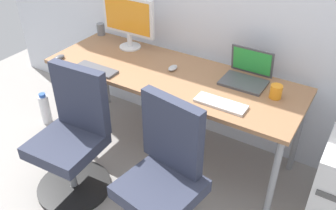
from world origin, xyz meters
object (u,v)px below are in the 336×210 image
(office_chair_left, at_px, (73,139))
(office_chair_right, at_px, (164,181))
(coffee_mug, at_px, (276,92))
(desktop_monitor, at_px, (128,19))
(water_bottle_on_floor, at_px, (45,109))
(open_laptop, at_px, (247,74))

(office_chair_left, bearing_deg, office_chair_right, -0.05)
(office_chair_left, distance_m, coffee_mug, 1.42)
(office_chair_left, xyz_separation_m, desktop_monitor, (-0.15, 0.90, 0.56))
(office_chair_right, bearing_deg, water_bottle_on_floor, 164.95)
(office_chair_left, height_order, coffee_mug, office_chair_left)
(open_laptop, distance_m, coffee_mug, 0.27)
(desktop_monitor, xyz_separation_m, open_laptop, (1.04, -0.01, -0.19))
(desktop_monitor, bearing_deg, office_chair_right, -44.82)
(office_chair_right, xyz_separation_m, coffee_mug, (0.38, 0.77, 0.36))
(desktop_monitor, xyz_separation_m, coffee_mug, (1.29, -0.13, -0.20))
(water_bottle_on_floor, distance_m, open_laptop, 1.87)
(desktop_monitor, bearing_deg, coffee_mug, -5.60)
(open_laptop, height_order, coffee_mug, open_laptop)
(water_bottle_on_floor, height_order, desktop_monitor, desktop_monitor)
(office_chair_left, height_order, water_bottle_on_floor, office_chair_left)
(desktop_monitor, relative_size, coffee_mug, 5.22)
(water_bottle_on_floor, bearing_deg, office_chair_left, -27.43)
(office_chair_right, xyz_separation_m, open_laptop, (0.14, 0.88, 0.36))
(coffee_mug, bearing_deg, open_laptop, 155.66)
(office_chair_right, relative_size, water_bottle_on_floor, 3.03)
(open_laptop, bearing_deg, water_bottle_on_floor, -164.72)
(office_chair_left, relative_size, open_laptop, 3.03)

